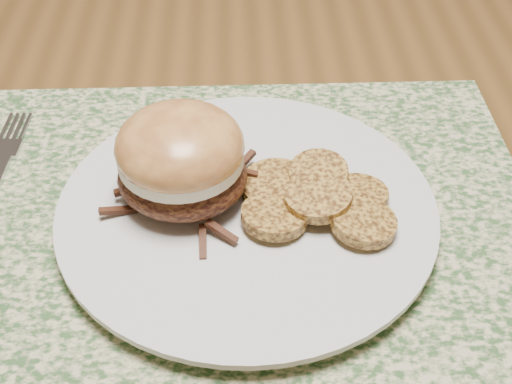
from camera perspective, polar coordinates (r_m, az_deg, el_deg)
dining_table at (r=0.81m, az=11.38°, el=7.19°), size 1.50×0.90×0.75m
placemat at (r=0.54m, az=-1.46°, el=-1.30°), size 0.45×0.33×0.00m
dinner_plate at (r=0.52m, az=-0.72°, el=-1.65°), size 0.26×0.26×0.02m
pork_sandwich at (r=0.50m, az=-6.03°, el=2.65°), size 0.12×0.12×0.07m
roasted_potatoes at (r=0.51m, az=4.80°, el=-0.44°), size 0.12×0.10×0.03m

